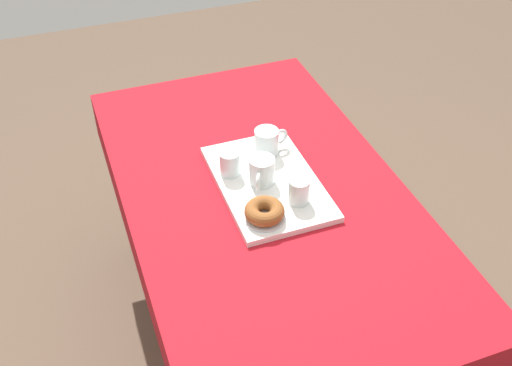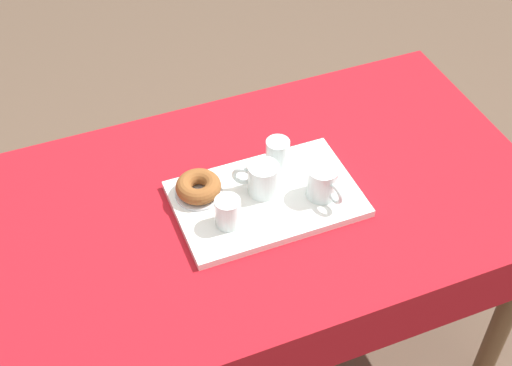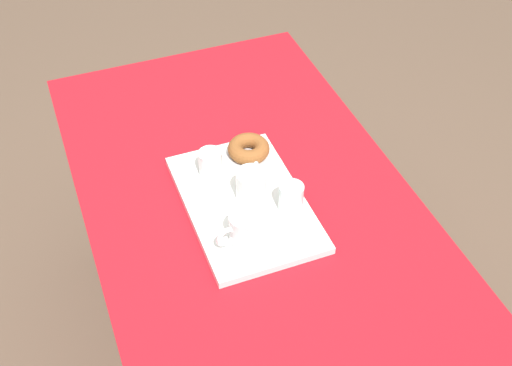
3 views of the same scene
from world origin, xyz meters
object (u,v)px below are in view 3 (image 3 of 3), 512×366
object	(u,v)px
dining_table	(250,224)
donut_plate_left	(249,155)
tea_mug_left	(252,186)
water_glass_near	(211,165)
sugar_donut_left	(249,149)
water_glass_far	(291,199)
serving_tray	(245,203)
tea_mug_right	(245,230)

from	to	relation	value
dining_table	donut_plate_left	xyz separation A→B (m)	(-0.14, 0.05, 0.12)
tea_mug_left	dining_table	bearing A→B (deg)	-169.88
dining_table	donut_plate_left	distance (m)	0.19
water_glass_near	sugar_donut_left	bearing A→B (deg)	106.06
dining_table	water_glass_near	distance (m)	0.20
donut_plate_left	sugar_donut_left	bearing A→B (deg)	0.00
water_glass_far	sugar_donut_left	bearing A→B (deg)	-172.89
serving_tray	water_glass_far	world-z (taller)	water_glass_far
tea_mug_left	tea_mug_right	size ratio (longest dim) A/B	0.94
tea_mug_right	sugar_donut_left	size ratio (longest dim) A/B	1.03
sugar_donut_left	tea_mug_right	bearing A→B (deg)	-22.18
serving_tray	water_glass_far	size ratio (longest dim) A/B	5.85
dining_table	sugar_donut_left	bearing A→B (deg)	160.15
dining_table	tea_mug_right	distance (m)	0.23
sugar_donut_left	tea_mug_left	bearing A→B (deg)	-17.33
water_glass_near	sugar_donut_left	world-z (taller)	water_glass_near
donut_plate_left	dining_table	bearing A→B (deg)	-19.85
dining_table	sugar_donut_left	distance (m)	0.21
dining_table	sugar_donut_left	size ratio (longest dim) A/B	12.75
dining_table	donut_plate_left	size ratio (longest dim) A/B	12.13
serving_tray	water_glass_near	xyz separation A→B (m)	(-0.12, -0.05, 0.05)
tea_mug_right	water_glass_near	bearing A→B (deg)	-179.32
serving_tray	tea_mug_left	bearing A→B (deg)	96.99
tea_mug_right	water_glass_far	xyz separation A→B (m)	(-0.06, 0.15, -0.00)
tea_mug_left	water_glass_near	world-z (taller)	tea_mug_left
sugar_donut_left	donut_plate_left	bearing A→B (deg)	0.00
serving_tray	water_glass_near	bearing A→B (deg)	-157.35
tea_mug_left	sugar_donut_left	distance (m)	0.16
serving_tray	water_glass_near	size ratio (longest dim) A/B	5.85
tea_mug_left	donut_plate_left	distance (m)	0.17
serving_tray	tea_mug_right	size ratio (longest dim) A/B	3.89
dining_table	water_glass_far	distance (m)	0.20
water_glass_far	water_glass_near	bearing A→B (deg)	-142.41
tea_mug_left	water_glass_far	xyz separation A→B (m)	(0.08, 0.08, -0.00)
water_glass_near	sugar_donut_left	size ratio (longest dim) A/B	0.69
dining_table	tea_mug_right	bearing A→B (deg)	-24.31
serving_tray	tea_mug_left	xyz separation A→B (m)	(-0.00, 0.02, 0.05)
dining_table	donut_plate_left	world-z (taller)	donut_plate_left
tea_mug_right	water_glass_near	world-z (taller)	tea_mug_right
dining_table	serving_tray	bearing A→B (deg)	-49.35
donut_plate_left	sugar_donut_left	xyz separation A→B (m)	(0.00, 0.00, 0.02)
serving_tray	donut_plate_left	world-z (taller)	donut_plate_left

